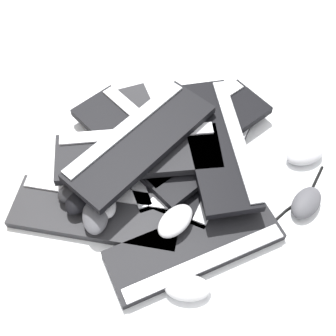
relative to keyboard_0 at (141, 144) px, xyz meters
The scene contains 20 objects.
ground_plane 0.22m from the keyboard_0, 158.89° to the right, with size 3.20×3.20×0.00m, color white.
keyboard_0 is the anchor object (origin of this frame).
keyboard_1 0.25m from the keyboard_0, 133.91° to the left, with size 0.35×0.46×0.03m.
keyboard_2 0.35m from the keyboard_0, behind, with size 0.18×0.45×0.03m.
keyboard_3 0.20m from the keyboard_0, 123.95° to the right, with size 0.42×0.41×0.03m.
keyboard_4 0.03m from the keyboard_0, 150.69° to the left, with size 0.46×0.31×0.03m.
keyboard_5 0.17m from the keyboard_0, 101.72° to the right, with size 0.29×0.46×0.03m.
keyboard_6 0.09m from the keyboard_0, 157.84° to the left, with size 0.25×0.46×0.03m.
keyboard_7 0.11m from the keyboard_0, 163.66° to the left, with size 0.34×0.46×0.03m.
keyboard_8 0.22m from the keyboard_0, 121.27° to the right, with size 0.46×0.23×0.03m.
mouse_0 0.29m from the keyboard_0, behind, with size 0.11×0.07×0.04m, color silver.
mouse_1 0.27m from the keyboard_0, 137.20° to the left, with size 0.11×0.07×0.04m, color #4C4C51.
mouse_2 0.25m from the keyboard_0, 123.56° to the left, with size 0.11×0.07×0.04m, color black.
mouse_3 0.23m from the keyboard_0, 136.02° to the left, with size 0.11×0.07×0.04m, color #B7B7BC.
mouse_4 0.24m from the keyboard_0, 117.93° to the left, with size 0.11×0.07×0.04m, color black.
mouse_5 0.48m from the keyboard_0, 134.18° to the right, with size 0.11×0.07×0.04m, color #4C4C51.
mouse_6 0.46m from the keyboard_0, 115.13° to the right, with size 0.11×0.07×0.04m, color #B7B7BC.
mouse_7 0.45m from the keyboard_0, behind, with size 0.11×0.07×0.04m, color silver.
cable_0 0.22m from the keyboard_0, 167.64° to the right, with size 0.40×0.36×0.01m.
cable_1 0.23m from the keyboard_0, 142.55° to the right, with size 0.52×0.45×0.01m.
Camera 1 is at (-0.59, 0.29, 1.08)m, focal length 50.00 mm.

